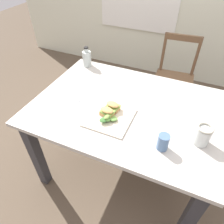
# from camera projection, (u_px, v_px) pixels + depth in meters

# --- Properties ---
(ground_plane) EXTENTS (9.50, 9.50, 0.00)m
(ground_plane) POSITION_uv_depth(u_px,v_px,m) (117.00, 169.00, 1.88)
(ground_plane) COLOR brown
(dining_table) EXTENTS (1.27, 0.93, 0.74)m
(dining_table) POSITION_uv_depth(u_px,v_px,m) (126.00, 118.00, 1.49)
(dining_table) COLOR #BCB7AD
(dining_table) RESTS_ON ground
(chair_wooden_far) EXTENTS (0.43, 0.43, 0.87)m
(chair_wooden_far) POSITION_uv_depth(u_px,v_px,m) (174.00, 78.00, 2.20)
(chair_wooden_far) COLOR brown
(chair_wooden_far) RESTS_ON ground
(plate_lunch) EXTENTS (0.28, 0.28, 0.01)m
(plate_lunch) POSITION_uv_depth(u_px,v_px,m) (109.00, 118.00, 1.31)
(plate_lunch) COLOR beige
(plate_lunch) RESTS_ON dining_table
(sandwich_half_front) EXTENTS (0.10, 0.08, 0.06)m
(sandwich_half_front) POSITION_uv_depth(u_px,v_px,m) (107.00, 112.00, 1.30)
(sandwich_half_front) COLOR tan
(sandwich_half_front) RESTS_ON plate_lunch
(sandwich_half_back) EXTENTS (0.10, 0.08, 0.06)m
(sandwich_half_back) POSITION_uv_depth(u_px,v_px,m) (113.00, 106.00, 1.35)
(sandwich_half_back) COLOR tan
(sandwich_half_back) RESTS_ON plate_lunch
(salad_mixed_greens) EXTENTS (0.12, 0.13, 0.04)m
(salad_mixed_greens) POSITION_uv_depth(u_px,v_px,m) (108.00, 118.00, 1.28)
(salad_mixed_greens) COLOR #3D7033
(salad_mixed_greens) RESTS_ON plate_lunch
(napkin_folded) EXTENTS (0.12, 0.25, 0.00)m
(napkin_folded) POSITION_uv_depth(u_px,v_px,m) (74.00, 108.00, 1.39)
(napkin_folded) COLOR white
(napkin_folded) RESTS_ON dining_table
(fork_on_napkin) EXTENTS (0.03, 0.19, 0.00)m
(fork_on_napkin) POSITION_uv_depth(u_px,v_px,m) (75.00, 106.00, 1.40)
(fork_on_napkin) COLOR silver
(fork_on_napkin) RESTS_ON napkin_folded
(bottle_cold_brew) EXTENTS (0.07, 0.07, 0.17)m
(bottle_cold_brew) POSITION_uv_depth(u_px,v_px,m) (87.00, 59.00, 1.78)
(bottle_cold_brew) COLOR black
(bottle_cold_brew) RESTS_ON dining_table
(mason_jar_iced_tea) EXTENTS (0.09, 0.09, 0.12)m
(mason_jar_iced_tea) POSITION_uv_depth(u_px,v_px,m) (202.00, 136.00, 1.13)
(mason_jar_iced_tea) COLOR gold
(mason_jar_iced_tea) RESTS_ON dining_table
(cup_extra_side) EXTENTS (0.06, 0.06, 0.10)m
(cup_extra_side) POSITION_uv_depth(u_px,v_px,m) (163.00, 142.00, 1.10)
(cup_extra_side) COLOR #4C6B93
(cup_extra_side) RESTS_ON dining_table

